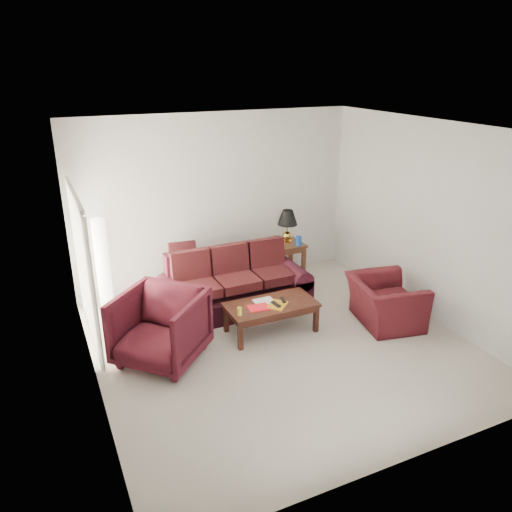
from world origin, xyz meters
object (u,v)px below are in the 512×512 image
Objects in this scene: armchair_left at (160,327)px; coffee_table at (271,318)px; sofa at (235,282)px; end_table at (286,259)px; floor_lamp at (103,266)px; armchair_right at (385,302)px.

armchair_left is 0.81× the size of coffee_table.
sofa is at bearing 77.84° from armchair_left.
floor_lamp is (-3.26, -0.04, 0.45)m from end_table.
armchair_left is (-2.83, -1.82, 0.16)m from end_table.
armchair_right is (3.80, -2.19, -0.43)m from floor_lamp.
end_table is 0.61× the size of armchair_left.
armchair_right reaches higher than end_table.
end_table is 0.42× the size of floor_lamp.
end_table is 0.61× the size of armchair_right.
coffee_table is (-1.17, -1.76, -0.09)m from end_table.
armchair_left is (-1.45, -0.94, 0.00)m from sofa.
floor_lamp is (-1.88, 0.84, 0.29)m from sofa.
sofa is 2.20× the size of armchair_right.
floor_lamp is at bearing 148.72° from armchair_left.
end_table is 3.37m from armchair_left.
sofa is 2.34m from armchair_right.
armchair_left is at bearing 94.34° from armchair_right.
floor_lamp is 1.18× the size of coffee_table.
sofa is 1.73m from armchair_left.
coffee_table is (2.10, -1.72, -0.55)m from floor_lamp.
armchair_right is (0.53, -2.23, 0.02)m from end_table.
end_table reaches higher than coffee_table.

